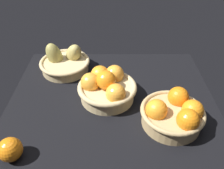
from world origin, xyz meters
TOP-DOWN VIEW (x-y plane):
  - market_tray at (0.00, 0.00)cm, footprint 84.00×72.00cm
  - basket_far_left_pears at (-22.67, 21.71)cm, footprint 23.69×23.69cm
  - basket_near_right at (22.03, -14.45)cm, footprint 22.85×22.85cm
  - basket_center at (-2.21, 0.79)cm, footprint 23.91×23.91cm
  - loose_orange_front_gap at (-31.41, -29.16)cm, footprint 7.65×7.65cm

SIDE VIEW (x-z plane):
  - market_tray at x=0.00cm, z-range 0.00..3.00cm
  - loose_orange_front_gap at x=-31.41cm, z-range 3.00..10.65cm
  - basket_far_left_pears at x=-22.67cm, z-range -0.22..14.12cm
  - basket_near_right at x=22.03cm, z-range 2.21..13.57cm
  - basket_center at x=-2.21cm, z-range 1.75..14.62cm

